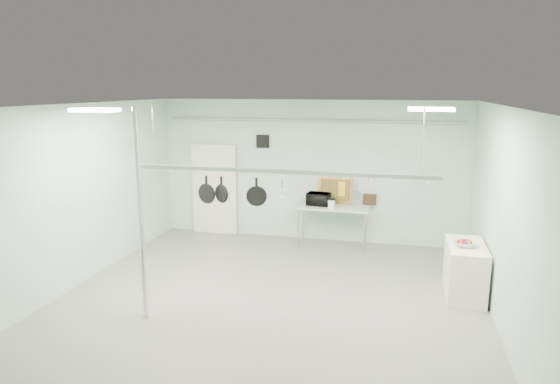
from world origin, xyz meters
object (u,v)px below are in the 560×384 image
(chrome_pole, at_px, (141,216))
(skillet_left, at_px, (207,189))
(pot_rack, at_px, (279,170))
(fruit_bowl, at_px, (464,244))
(skillet_mid, at_px, (222,190))
(skillet_right, at_px, (256,192))
(prep_table, at_px, (333,209))
(microwave, at_px, (319,199))
(coffee_canister, at_px, (331,204))
(side_cabinet, at_px, (465,270))

(chrome_pole, xyz_separation_m, skillet_left, (0.69, 0.90, 0.26))
(pot_rack, bearing_deg, fruit_bowl, 19.21)
(skillet_mid, xyz_separation_m, skillet_right, (0.58, 0.00, -0.01))
(fruit_bowl, distance_m, skillet_left, 4.33)
(prep_table, xyz_separation_m, skillet_left, (-1.61, -3.30, 1.03))
(chrome_pole, xyz_separation_m, skillet_right, (1.53, 0.90, 0.26))
(fruit_bowl, distance_m, skillet_right, 3.54)
(microwave, distance_m, skillet_mid, 3.56)
(coffee_canister, xyz_separation_m, skillet_left, (-1.60, -3.12, 0.86))
(chrome_pole, xyz_separation_m, fruit_bowl, (4.80, 1.91, -0.66))
(skillet_left, xyz_separation_m, skillet_right, (0.84, 0.00, -0.00))
(fruit_bowl, xyz_separation_m, skillet_left, (-4.11, -1.01, 0.92))
(side_cabinet, bearing_deg, microwave, 142.44)
(prep_table, height_order, skillet_left, skillet_left)
(coffee_canister, bearing_deg, skillet_mid, -113.31)
(skillet_left, bearing_deg, fruit_bowl, 29.45)
(microwave, relative_size, skillet_left, 1.10)
(fruit_bowl, bearing_deg, coffee_canister, 139.86)
(side_cabinet, bearing_deg, pot_rack, -159.55)
(coffee_canister, xyz_separation_m, skillet_mid, (-1.35, -3.12, 0.88))
(prep_table, xyz_separation_m, microwave, (-0.32, 0.00, 0.21))
(microwave, bearing_deg, skillet_right, 88.81)
(coffee_canister, distance_m, skillet_mid, 3.51)
(skillet_left, bearing_deg, microwave, 84.29)
(microwave, bearing_deg, pot_rack, 95.21)
(chrome_pole, height_order, fruit_bowl, chrome_pole)
(pot_rack, xyz_separation_m, microwave, (0.08, 3.30, -1.19))
(microwave, distance_m, skillet_right, 3.43)
(prep_table, distance_m, pot_rack, 3.61)
(microwave, xyz_separation_m, skillet_left, (-1.29, -3.30, 0.82))
(side_cabinet, height_order, microwave, microwave)
(skillet_mid, relative_size, skillet_right, 0.94)
(chrome_pole, distance_m, skillet_left, 1.16)
(chrome_pole, distance_m, fruit_bowl, 5.20)
(skillet_left, bearing_deg, skillet_right, 15.64)
(chrome_pole, relative_size, fruit_bowl, 8.96)
(chrome_pole, distance_m, prep_table, 4.85)
(side_cabinet, xyz_separation_m, coffee_canister, (-2.56, 2.02, 0.54))
(pot_rack, bearing_deg, coffee_canister, 82.86)
(coffee_canister, distance_m, fruit_bowl, 3.28)
(skillet_mid, bearing_deg, pot_rack, 30.24)
(coffee_canister, xyz_separation_m, fruit_bowl, (2.51, -2.11, -0.05))
(coffee_canister, distance_m, skillet_left, 3.61)
(chrome_pole, xyz_separation_m, skillet_mid, (0.95, 0.90, 0.27))
(side_cabinet, xyz_separation_m, skillet_right, (-3.32, -1.10, 1.41))
(prep_table, relative_size, skillet_right, 3.50)
(side_cabinet, bearing_deg, skillet_mid, -164.26)
(skillet_left, bearing_deg, side_cabinet, 30.45)
(prep_table, distance_m, skillet_mid, 3.71)
(coffee_canister, distance_m, skillet_right, 3.33)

